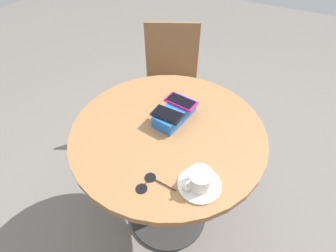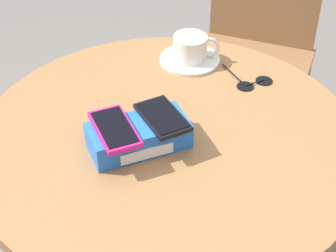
# 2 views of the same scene
# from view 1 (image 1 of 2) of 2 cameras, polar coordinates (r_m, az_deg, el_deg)

# --- Properties ---
(ground_plane) EXTENTS (8.00, 8.00, 0.00)m
(ground_plane) POSITION_cam_1_polar(r_m,az_deg,el_deg) (1.77, -0.00, -18.47)
(ground_plane) COLOR slate
(round_table) EXTENTS (0.86, 0.86, 0.76)m
(round_table) POSITION_cam_1_polar(r_m,az_deg,el_deg) (1.27, -0.00, -6.16)
(round_table) COLOR #2D2D2D
(round_table) RESTS_ON ground_plane
(phone_box) EXTENTS (0.22, 0.13, 0.06)m
(phone_box) POSITION_cam_1_polar(r_m,az_deg,el_deg) (1.18, 1.43, 2.69)
(phone_box) COLOR blue
(phone_box) RESTS_ON round_table
(phone_magenta) EXTENTS (0.09, 0.15, 0.01)m
(phone_magenta) POSITION_cam_1_polar(r_m,az_deg,el_deg) (1.19, 3.02, 5.27)
(phone_magenta) COLOR #D11975
(phone_magenta) RESTS_ON phone_box
(phone_black) EXTENTS (0.08, 0.14, 0.01)m
(phone_black) POSITION_cam_1_polar(r_m,az_deg,el_deg) (1.12, -0.13, 2.54)
(phone_black) COLOR black
(phone_black) RESTS_ON phone_box
(saucer) EXTENTS (0.16, 0.16, 0.01)m
(saucer) POSITION_cam_1_polar(r_m,az_deg,el_deg) (0.97, 6.82, -12.60)
(saucer) COLOR silver
(saucer) RESTS_ON round_table
(coffee_cup) EXTENTS (0.11, 0.09, 0.06)m
(coffee_cup) POSITION_cam_1_polar(r_m,az_deg,el_deg) (0.94, 6.88, -11.43)
(coffee_cup) COLOR silver
(coffee_cup) RESTS_ON saucer
(sunglasses) EXTENTS (0.10, 0.13, 0.01)m
(sunglasses) POSITION_cam_1_polar(r_m,az_deg,el_deg) (0.97, -4.33, -12.32)
(sunglasses) COLOR black
(sunglasses) RESTS_ON round_table
(chair_near_window) EXTENTS (0.52, 0.52, 0.87)m
(chair_near_window) POSITION_cam_1_polar(r_m,az_deg,el_deg) (1.92, 0.72, 8.66)
(chair_near_window) COLOR brown
(chair_near_window) RESTS_ON ground_plane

